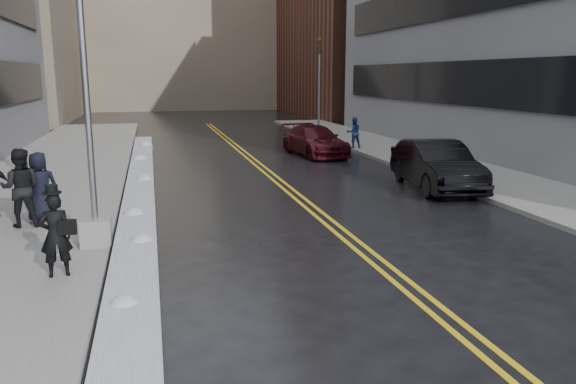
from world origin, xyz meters
TOP-DOWN VIEW (x-y plane):
  - ground at (0.00, 0.00)m, footprint 160.00×160.00m
  - sidewalk_west at (-5.75, 10.00)m, footprint 5.50×50.00m
  - sidewalk_east at (10.00, 10.00)m, footprint 4.00×50.00m
  - lane_line_left at (2.35, 10.00)m, footprint 0.12×50.00m
  - lane_line_right at (2.65, 10.00)m, footprint 0.12×50.00m
  - snow_ridge at (-2.45, 8.00)m, footprint 0.90×30.00m
  - building_far at (2.00, 60.00)m, footprint 36.00×16.00m
  - lamppost at (-3.30, 2.00)m, footprint 0.65×0.65m
  - fire_hydrant at (9.00, 10.00)m, footprint 0.26×0.26m
  - traffic_signal at (8.50, 24.00)m, footprint 0.16×0.20m
  - pedestrian_fedora at (-3.82, 0.08)m, footprint 0.64×0.47m
  - pedestrian_b at (-5.21, 4.07)m, footprint 0.97×0.76m
  - pedestrian_c at (-4.84, 4.49)m, footprint 0.97×0.71m
  - pedestrian_east at (8.20, 16.72)m, footprint 0.78×0.61m
  - car_black at (7.44, 6.55)m, footprint 2.36×5.22m
  - car_maroon at (5.75, 15.53)m, footprint 2.62×5.17m

SIDE VIEW (x-z plane):
  - ground at x=0.00m, z-range 0.00..0.00m
  - lane_line_left at x=2.35m, z-range 0.00..0.01m
  - lane_line_right at x=2.65m, z-range 0.00..0.01m
  - sidewalk_west at x=-5.75m, z-range 0.00..0.15m
  - sidewalk_east at x=10.00m, z-range 0.00..0.15m
  - snow_ridge at x=-2.45m, z-range 0.00..0.34m
  - fire_hydrant at x=9.00m, z-range 0.18..0.91m
  - car_maroon at x=5.75m, z-range 0.00..1.44m
  - car_black at x=7.44m, z-range 0.00..1.66m
  - pedestrian_east at x=8.20m, z-range 0.15..1.73m
  - pedestrian_fedora at x=-3.82m, z-range 0.15..1.74m
  - pedestrian_c at x=-4.84m, z-range 0.15..1.96m
  - pedestrian_b at x=-5.21m, z-range 0.15..2.11m
  - lamppost at x=-3.30m, z-range -1.28..6.35m
  - traffic_signal at x=8.50m, z-range 0.40..6.40m
  - building_far at x=2.00m, z-range 0.00..22.00m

